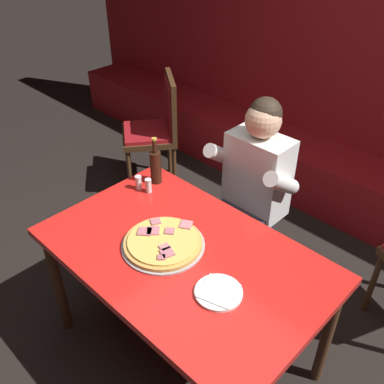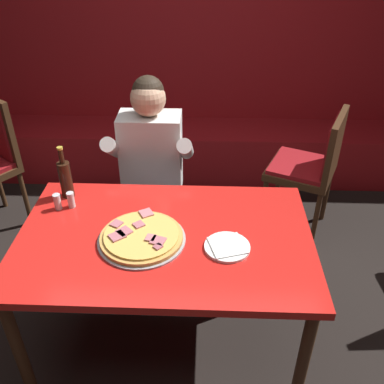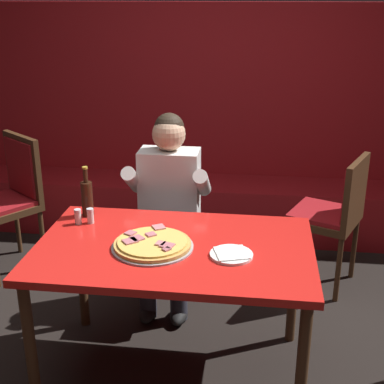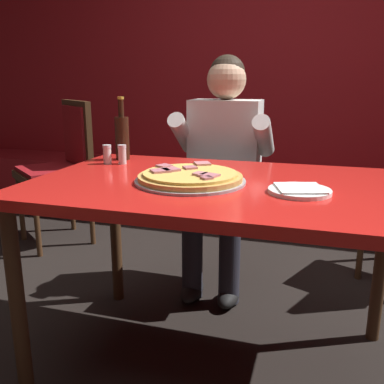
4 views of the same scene
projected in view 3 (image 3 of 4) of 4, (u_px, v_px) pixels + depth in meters
The scene contains 12 objects.
ground_plane at pixel (176, 371), 2.96m from camera, with size 24.00×24.00×0.00m, color black.
booth_wall_panel at pixel (214, 117), 4.65m from camera, with size 6.80×0.16×1.90m, color maroon.
booth_bench at pixel (209, 207), 4.61m from camera, with size 6.46×0.48×0.46m, color maroon.
main_dining_table at pixel (174, 260), 2.72m from camera, with size 1.40×0.88×0.78m.
pizza at pixel (152, 244), 2.66m from camera, with size 0.41×0.41×0.05m.
plate_white_paper at pixel (231, 254), 2.58m from camera, with size 0.21×0.21×0.02m.
beer_bottle at pixel (87, 197), 3.01m from camera, with size 0.07×0.07×0.29m.
shaker_parmesan at pixel (78, 217), 2.93m from camera, with size 0.04×0.04×0.09m.
shaker_oregano at pixel (90, 217), 2.94m from camera, with size 0.04×0.04×0.09m.
diner_seated_blue_shirt at pixel (168, 205), 3.39m from camera, with size 0.53×0.53×1.27m.
dining_chair_near_left at pixel (335, 210), 3.65m from camera, with size 0.58×0.58×0.95m.
dining_chair_far_left at pixel (11, 193), 3.92m from camera, with size 0.62×0.62×1.00m.
Camera 3 is at (0.40, -2.39, 1.98)m, focal length 50.00 mm.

